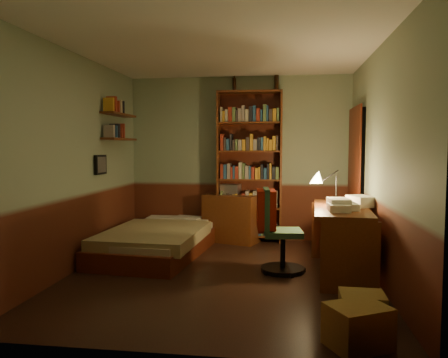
# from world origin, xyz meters

# --- Properties ---
(floor) EXTENTS (3.50, 4.00, 0.02)m
(floor) POSITION_xyz_m (0.00, 0.00, -0.01)
(floor) COLOR black
(floor) RESTS_ON ground
(ceiling) EXTENTS (3.50, 4.00, 0.02)m
(ceiling) POSITION_xyz_m (0.00, 0.00, 2.61)
(ceiling) COLOR silver
(ceiling) RESTS_ON wall_back
(wall_back) EXTENTS (3.50, 0.02, 2.60)m
(wall_back) POSITION_xyz_m (0.00, 2.01, 1.30)
(wall_back) COLOR gray
(wall_back) RESTS_ON ground
(wall_left) EXTENTS (0.02, 4.00, 2.60)m
(wall_left) POSITION_xyz_m (-1.76, 0.00, 1.30)
(wall_left) COLOR gray
(wall_left) RESTS_ON ground
(wall_right) EXTENTS (0.02, 4.00, 2.60)m
(wall_right) POSITION_xyz_m (1.76, 0.00, 1.30)
(wall_right) COLOR gray
(wall_right) RESTS_ON ground
(wall_front) EXTENTS (3.50, 0.02, 2.60)m
(wall_front) POSITION_xyz_m (0.00, -2.01, 1.30)
(wall_front) COLOR gray
(wall_front) RESTS_ON ground
(doorway) EXTENTS (0.06, 0.90, 2.00)m
(doorway) POSITION_xyz_m (1.72, 1.30, 1.00)
(doorway) COLOR black
(doorway) RESTS_ON ground
(door_trim) EXTENTS (0.02, 0.98, 2.08)m
(door_trim) POSITION_xyz_m (1.69, 1.30, 1.00)
(door_trim) COLOR #4C1A0D
(door_trim) RESTS_ON ground
(bed) EXTENTS (1.37, 2.28, 0.64)m
(bed) POSITION_xyz_m (-1.01, 0.87, 0.32)
(bed) COLOR #848C52
(bed) RESTS_ON ground
(dresser) EXTENTS (0.93, 0.67, 0.74)m
(dresser) POSITION_xyz_m (-0.09, 1.76, 0.37)
(dresser) COLOR #562811
(dresser) RESTS_ON ground
(mini_stereo) EXTENTS (0.32, 0.27, 0.16)m
(mini_stereo) POSITION_xyz_m (-0.12, 1.89, 0.82)
(mini_stereo) COLOR #B2B2B7
(mini_stereo) RESTS_ON dresser
(bookshelf) EXTENTS (1.02, 0.34, 2.35)m
(bookshelf) POSITION_xyz_m (0.18, 1.85, 1.17)
(bookshelf) COLOR #562811
(bookshelf) RESTS_ON ground
(bottle_left) EXTENTS (0.07, 0.07, 0.22)m
(bottle_left) POSITION_xyz_m (-0.07, 1.96, 2.46)
(bottle_left) COLOR black
(bottle_left) RESTS_ON bookshelf
(bottle_right) EXTENTS (0.09, 0.09, 0.26)m
(bottle_right) POSITION_xyz_m (0.59, 1.96, 2.48)
(bottle_right) COLOR black
(bottle_right) RESTS_ON bookshelf
(desk) EXTENTS (0.71, 1.51, 0.79)m
(desk) POSITION_xyz_m (1.38, 0.20, 0.39)
(desk) COLOR #562811
(desk) RESTS_ON ground
(paper_stack) EXTENTS (0.34, 0.38, 0.13)m
(paper_stack) POSITION_xyz_m (1.62, 0.30, 0.85)
(paper_stack) COLOR silver
(paper_stack) RESTS_ON desk
(desk_lamp) EXTENTS (0.22, 0.22, 0.62)m
(desk_lamp) POSITION_xyz_m (1.35, 0.44, 1.10)
(desk_lamp) COLOR black
(desk_lamp) RESTS_ON desk
(office_chair) EXTENTS (0.59, 0.53, 1.08)m
(office_chair) POSITION_xyz_m (0.71, 0.20, 0.54)
(office_chair) COLOR #2E5235
(office_chair) RESTS_ON ground
(red_jacket) EXTENTS (0.25, 0.41, 0.46)m
(red_jacket) POSITION_xyz_m (0.88, -0.04, 1.31)
(red_jacket) COLOR #AF1F0D
(red_jacket) RESTS_ON office_chair
(wall_shelf_lower) EXTENTS (0.20, 0.90, 0.03)m
(wall_shelf_lower) POSITION_xyz_m (-1.64, 1.10, 1.60)
(wall_shelf_lower) COLOR #562811
(wall_shelf_lower) RESTS_ON wall_left
(wall_shelf_upper) EXTENTS (0.20, 0.90, 0.03)m
(wall_shelf_upper) POSITION_xyz_m (-1.64, 1.10, 1.95)
(wall_shelf_upper) COLOR #562811
(wall_shelf_upper) RESTS_ON wall_left
(framed_picture) EXTENTS (0.04, 0.32, 0.26)m
(framed_picture) POSITION_xyz_m (-1.72, 0.60, 1.25)
(framed_picture) COLOR black
(framed_picture) RESTS_ON wall_left
(cardboard_box_a) EXTENTS (0.53, 0.50, 0.32)m
(cardboard_box_a) POSITION_xyz_m (1.27, -1.71, 0.16)
(cardboard_box_a) COLOR olive
(cardboard_box_a) RESTS_ON ground
(cardboard_box_b) EXTENTS (0.37, 0.31, 0.26)m
(cardboard_box_b) POSITION_xyz_m (1.38, -1.24, 0.13)
(cardboard_box_b) COLOR olive
(cardboard_box_b) RESTS_ON ground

